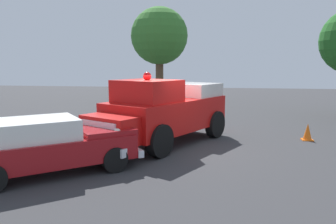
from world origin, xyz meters
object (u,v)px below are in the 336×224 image
lawn_chair_spare (184,115)px  traffic_cone (308,132)px  oak_tree_left (159,36)px  classic_hot_rod (52,145)px  vintage_fire_truck (164,111)px

lawn_chair_spare → traffic_cone: bearing=-109.2°
traffic_cone → oak_tree_left: bearing=33.3°
classic_hot_rod → lawn_chair_spare: bearing=-22.5°
classic_hot_rod → lawn_chair_spare: 7.20m
traffic_cone → classic_hot_rod: bearing=122.9°
classic_hot_rod → lawn_chair_spare: size_ratio=4.45×
classic_hot_rod → traffic_cone: 9.11m
vintage_fire_truck → lawn_chair_spare: (3.04, -0.38, -0.61)m
oak_tree_left → classic_hot_rod: bearing=-179.1°
vintage_fire_truck → classic_hot_rod: size_ratio=1.38×
oak_tree_left → lawn_chair_spare: bearing=-163.8°
lawn_chair_spare → traffic_cone: lawn_chair_spare is taller
vintage_fire_truck → classic_hot_rod: bearing=146.7°
vintage_fire_truck → oak_tree_left: bearing=11.1°
vintage_fire_truck → classic_hot_rod: 4.34m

